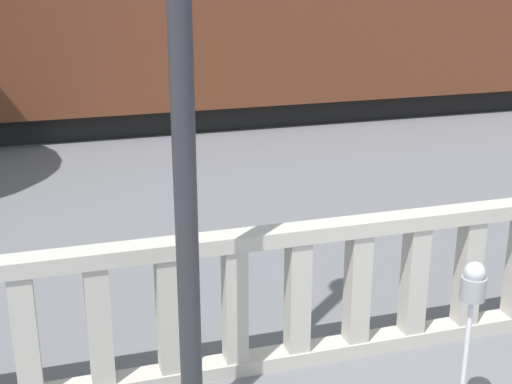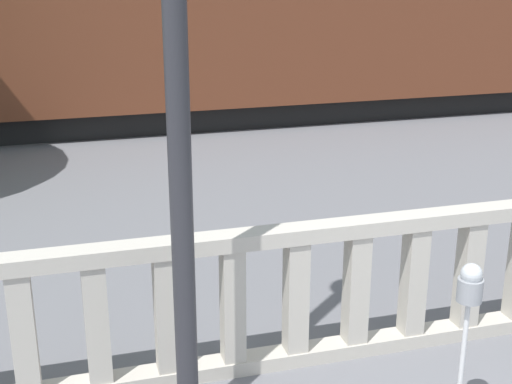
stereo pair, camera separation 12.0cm
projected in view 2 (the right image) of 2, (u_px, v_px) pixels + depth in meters
The scene contains 3 objects.
balustrade at pixel (356, 288), 6.71m from camera, with size 13.82×0.24×1.38m.
parking_meter at pixel (469, 295), 5.48m from camera, with size 0.20×0.20×1.46m.
train_near at pixel (154, 40), 15.70m from camera, with size 29.04×3.04×4.18m.
Camera 2 is at (-2.58, -3.05, 3.69)m, focal length 50.00 mm.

